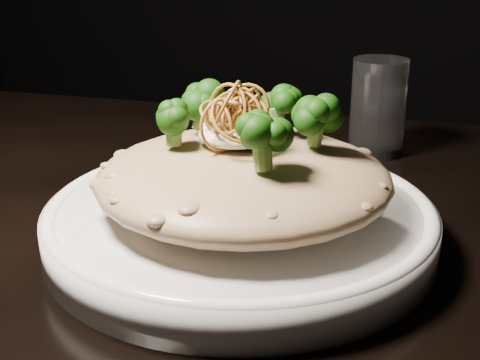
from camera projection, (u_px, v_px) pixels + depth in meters
The scene contains 7 objects.
table at pixel (258, 324), 0.58m from camera, with size 1.10×0.80×0.75m.
plate at pixel (240, 225), 0.54m from camera, with size 0.31×0.31×0.03m, color white.
risotto at pixel (244, 178), 0.52m from camera, with size 0.23×0.23×0.05m, color brown.
broccoli at pixel (237, 110), 0.51m from camera, with size 0.15×0.15×0.06m, color black, non-canonical shape.
cheese at pixel (236, 134), 0.52m from camera, with size 0.06×0.06×0.02m, color silver.
shallots at pixel (236, 103), 0.50m from camera, with size 0.06×0.06×0.04m, color brown, non-canonical shape.
drinking_glass at pixel (378, 107), 0.74m from camera, with size 0.06×0.06×0.11m, color silver.
Camera 1 is at (0.12, -0.49, 0.99)m, focal length 50.00 mm.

